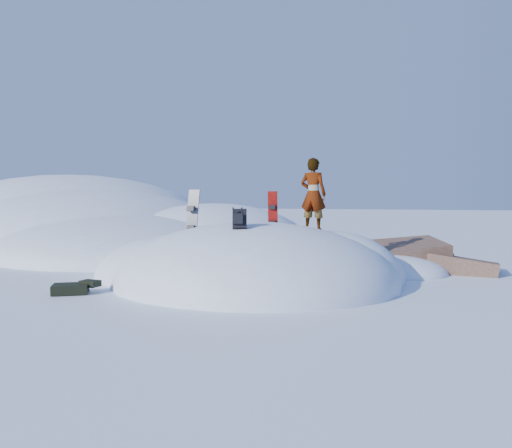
% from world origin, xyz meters
% --- Properties ---
extents(ground, '(120.00, 120.00, 0.00)m').
position_xyz_m(ground, '(0.00, 0.00, 0.00)').
color(ground, silver).
rests_on(ground, ground).
extents(snow_mound, '(8.00, 6.00, 3.00)m').
position_xyz_m(snow_mound, '(-0.17, 0.24, 0.00)').
color(snow_mound, white).
rests_on(snow_mound, ground).
extents(snow_ridge, '(21.50, 18.50, 6.40)m').
position_xyz_m(snow_ridge, '(-10.43, 9.85, 0.00)').
color(snow_ridge, white).
rests_on(snow_ridge, ground).
extents(rock_outcrop, '(4.68, 4.41, 1.68)m').
position_xyz_m(rock_outcrop, '(3.72, 3.01, 0.01)').
color(rock_outcrop, brown).
rests_on(rock_outcrop, ground).
extents(snowboard_red, '(0.26, 0.17, 1.33)m').
position_xyz_m(snowboard_red, '(0.31, 0.75, 1.60)').
color(snowboard_red, red).
rests_on(snowboard_red, snow_mound).
extents(snowboard_dark, '(0.34, 0.37, 1.57)m').
position_xyz_m(snowboard_dark, '(-1.59, -0.02, 1.52)').
color(snowboard_dark, black).
rests_on(snowboard_dark, snow_mound).
extents(backpack, '(0.41, 0.49, 0.53)m').
position_xyz_m(backpack, '(-0.10, -0.98, 1.60)').
color(backpack, black).
rests_on(backpack, snow_mound).
extents(gear_pile, '(1.01, 0.79, 0.26)m').
position_xyz_m(gear_pile, '(-3.54, -2.12, 0.13)').
color(gear_pile, black).
rests_on(gear_pile, ground).
extents(person, '(0.73, 0.57, 1.77)m').
position_xyz_m(person, '(1.36, 0.51, 2.16)').
color(person, slate).
rests_on(person, snow_mound).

